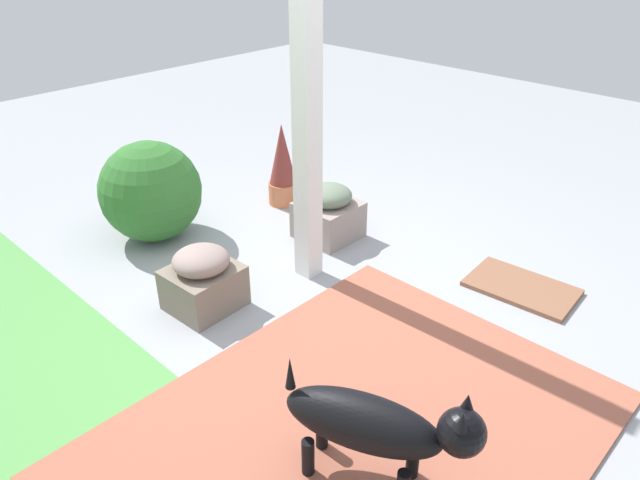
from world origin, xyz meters
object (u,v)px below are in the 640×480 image
(stone_planter_mid, at_px, (203,280))
(dog, at_px, (376,425))
(terracotta_pot_spiky, at_px, (283,166))
(doormat, at_px, (521,288))
(stone_planter_nearest, at_px, (328,213))
(round_shrub, at_px, (151,191))
(porch_pillar, at_px, (307,83))

(stone_planter_mid, distance_m, dog, 1.59)
(dog, bearing_deg, terracotta_pot_spiky, -35.63)
(doormat, bearing_deg, terracotta_pot_spiky, 4.41)
(stone_planter_mid, relative_size, dog, 0.53)
(stone_planter_nearest, xyz_separation_m, doormat, (-1.39, -0.33, -0.18))
(round_shrub, bearing_deg, porch_pillar, -160.37)
(stone_planter_mid, height_order, terracotta_pot_spiky, terracotta_pot_spiky)
(porch_pillar, distance_m, round_shrub, 1.55)
(dog, bearing_deg, round_shrub, -12.94)
(stone_planter_nearest, height_order, doormat, stone_planter_nearest)
(stone_planter_mid, relative_size, doormat, 0.65)
(porch_pillar, bearing_deg, stone_planter_mid, 75.43)
(stone_planter_nearest, height_order, terracotta_pot_spiky, terracotta_pot_spiky)
(stone_planter_mid, height_order, round_shrub, round_shrub)
(stone_planter_nearest, xyz_separation_m, terracotta_pot_spiky, (0.67, -0.17, 0.13))
(stone_planter_nearest, xyz_separation_m, round_shrub, (0.93, 0.88, 0.17))
(dog, distance_m, doormat, 1.84)
(round_shrub, distance_m, terracotta_pot_spiky, 1.09)
(porch_pillar, xyz_separation_m, dog, (-1.37, 1.01, -0.95))
(terracotta_pot_spiky, relative_size, doormat, 1.03)
(dog, bearing_deg, porch_pillar, -36.25)
(stone_planter_nearest, relative_size, terracotta_pot_spiky, 0.61)
(stone_planter_nearest, bearing_deg, round_shrub, 43.45)
(porch_pillar, relative_size, terracotta_pot_spiky, 3.76)
(round_shrub, height_order, dog, round_shrub)
(porch_pillar, distance_m, doormat, 1.88)
(porch_pillar, relative_size, dog, 3.14)
(round_shrub, relative_size, dog, 0.90)
(doormat, bearing_deg, stone_planter_nearest, 13.43)
(stone_planter_nearest, xyz_separation_m, stone_planter_mid, (-0.06, 1.18, -0.00))
(stone_planter_mid, bearing_deg, round_shrub, -16.60)
(terracotta_pot_spiky, bearing_deg, doormat, -175.59)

